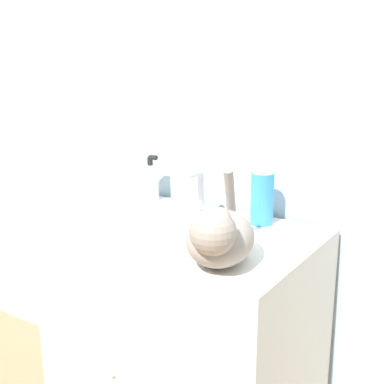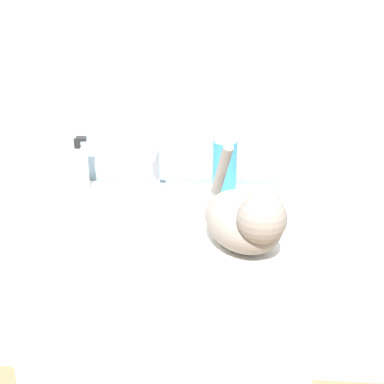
% 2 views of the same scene
% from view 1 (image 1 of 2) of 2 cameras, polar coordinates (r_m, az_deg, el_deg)
% --- Properties ---
extents(wall_back, '(6.00, 0.05, 2.50)m').
position_cam_1_polar(wall_back, '(1.83, 5.42, 12.02)').
color(wall_back, '#9EB7C6').
rests_on(wall_back, ground_plane).
extents(vanity_cabinet, '(0.75, 0.58, 0.80)m').
position_cam_1_polar(vanity_cabinet, '(1.81, -0.35, -16.38)').
color(vanity_cabinet, silver).
rests_on(vanity_cabinet, ground_plane).
extents(sink_basin, '(0.28, 0.28, 0.04)m').
position_cam_1_polar(sink_basin, '(1.67, -1.92, -3.24)').
color(sink_basin, white).
rests_on(sink_basin, vanity_cabinet).
extents(faucet, '(0.17, 0.10, 0.16)m').
position_cam_1_polar(faucet, '(1.77, 0.82, -0.46)').
color(faucet, silver).
rests_on(faucet, vanity_cabinet).
extents(cat, '(0.26, 0.38, 0.23)m').
position_cam_1_polar(cat, '(1.38, 2.91, -4.68)').
color(cat, gray).
rests_on(cat, vanity_cabinet).
extents(soap_bottle, '(0.06, 0.06, 0.17)m').
position_cam_1_polar(soap_bottle, '(1.96, -4.44, 1.09)').
color(soap_bottle, silver).
rests_on(soap_bottle, vanity_cabinet).
extents(spray_bottle, '(0.07, 0.07, 0.20)m').
position_cam_1_polar(spray_bottle, '(1.70, 7.50, -0.20)').
color(spray_bottle, '#338CCC').
rests_on(spray_bottle, vanity_cabinet).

